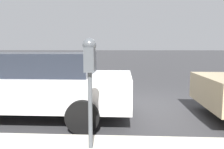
{
  "coord_description": "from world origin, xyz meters",
  "views": [
    {
      "loc": [
        -5.65,
        0.41,
        1.6
      ],
      "look_at": [
        -2.09,
        0.6,
        1.16
      ],
      "focal_mm": 35.0,
      "sensor_mm": 36.0,
      "label": 1
    }
  ],
  "objects": [
    {
      "name": "parking_meter",
      "position": [
        -2.66,
        0.88,
        1.36
      ],
      "size": [
        0.21,
        0.19,
        1.57
      ],
      "color": "#4C5156",
      "rests_on": "sidewalk"
    },
    {
      "name": "car_white",
      "position": [
        -0.85,
        2.61,
        0.79
      ],
      "size": [
        2.03,
        4.85,
        1.48
      ],
      "rotation": [
        0.0,
        0.0,
        -0.0
      ],
      "color": "silver",
      "rests_on": "ground_plane"
    },
    {
      "name": "ground_plane",
      "position": [
        0.0,
        0.0,
        0.0
      ],
      "size": [
        220.0,
        220.0,
        0.0
      ],
      "primitive_type": "plane",
      "color": "#333335"
    }
  ]
}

